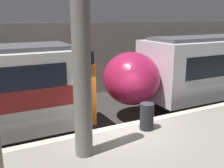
{
  "coord_description": "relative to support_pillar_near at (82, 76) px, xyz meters",
  "views": [
    {
      "loc": [
        -4.01,
        -7.06,
        4.49
      ],
      "look_at": [
        0.14,
        0.96,
        2.17
      ],
      "focal_mm": 42.0,
      "sensor_mm": 36.0,
      "label": 1
    }
  ],
  "objects": [
    {
      "name": "ground_plane",
      "position": [
        1.83,
        1.27,
        -3.12
      ],
      "size": [
        120.0,
        120.0,
        0.0
      ],
      "primitive_type": "plane",
      "color": "#33302D"
    },
    {
      "name": "trash_bin",
      "position": [
        2.33,
        0.56,
        -1.66
      ],
      "size": [
        0.44,
        0.44,
        0.85
      ],
      "color": "#232328",
      "rests_on": "platform"
    },
    {
      "name": "platform",
      "position": [
        1.83,
        -0.6,
        -2.6
      ],
      "size": [
        40.0,
        3.75,
        1.05
      ],
      "color": "gray",
      "rests_on": "ground"
    },
    {
      "name": "station_rear_barrier",
      "position": [
        1.83,
        8.29,
        -1.01
      ],
      "size": [
        50.0,
        0.15,
        4.21
      ],
      "color": "#9E998E",
      "rests_on": "ground"
    },
    {
      "name": "support_pillar_near",
      "position": [
        0.0,
        0.0,
        0.0
      ],
      "size": [
        0.45,
        0.45,
        4.16
      ],
      "color": "slate",
      "rests_on": "platform"
    }
  ]
}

